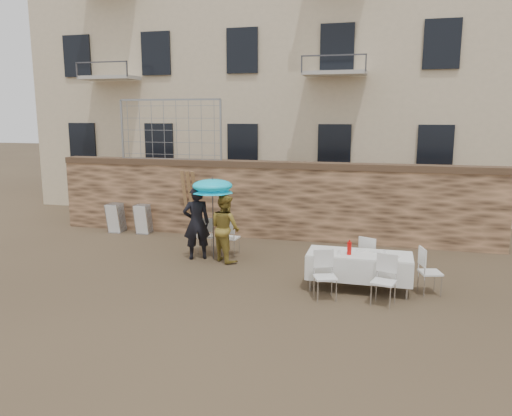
% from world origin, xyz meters
% --- Properties ---
extents(ground, '(80.00, 80.00, 0.00)m').
position_xyz_m(ground, '(0.00, 0.00, 0.00)').
color(ground, brown).
rests_on(ground, ground).
extents(stone_wall, '(13.00, 0.50, 2.20)m').
position_xyz_m(stone_wall, '(0.00, 5.00, 1.10)').
color(stone_wall, brown).
rests_on(stone_wall, ground).
extents(apartment_building, '(20.00, 8.00, 15.00)m').
position_xyz_m(apartment_building, '(0.00, 12.00, 7.50)').
color(apartment_building, '#C6B18F').
rests_on(apartment_building, ground).
extents(chain_link_fence, '(3.20, 0.06, 1.80)m').
position_xyz_m(chain_link_fence, '(-3.00, 5.00, 3.10)').
color(chain_link_fence, gray).
rests_on(chain_link_fence, stone_wall).
extents(man_suit, '(0.80, 0.71, 1.83)m').
position_xyz_m(man_suit, '(-1.17, 2.36, 0.92)').
color(man_suit, black).
rests_on(man_suit, ground).
extents(woman_dress, '(1.03, 0.99, 1.67)m').
position_xyz_m(woman_dress, '(-0.42, 2.36, 0.83)').
color(woman_dress, gold).
rests_on(woman_dress, ground).
extents(umbrella, '(1.04, 1.04, 1.90)m').
position_xyz_m(umbrella, '(-0.77, 2.46, 1.79)').
color(umbrella, '#3F3F44').
rests_on(umbrella, ground).
extents(couple_chair_left, '(0.62, 0.62, 0.96)m').
position_xyz_m(couple_chair_left, '(-1.17, 2.91, 0.48)').
color(couple_chair_left, white).
rests_on(couple_chair_left, ground).
extents(couple_chair_right, '(0.52, 0.52, 0.96)m').
position_xyz_m(couple_chair_right, '(-0.47, 2.91, 0.48)').
color(couple_chair_right, white).
rests_on(couple_chair_right, ground).
extents(banquet_table, '(2.10, 0.85, 0.78)m').
position_xyz_m(banquet_table, '(2.88, 1.10, 0.73)').
color(banquet_table, white).
rests_on(banquet_table, ground).
extents(soda_bottle, '(0.09, 0.09, 0.26)m').
position_xyz_m(soda_bottle, '(2.68, 0.95, 0.91)').
color(soda_bottle, red).
rests_on(soda_bottle, banquet_table).
extents(table_chair_front_left, '(0.62, 0.62, 0.96)m').
position_xyz_m(table_chair_front_left, '(2.28, 0.35, 0.48)').
color(table_chair_front_left, white).
rests_on(table_chair_front_left, ground).
extents(table_chair_front_right, '(0.59, 0.59, 0.96)m').
position_xyz_m(table_chair_front_right, '(3.38, 0.35, 0.48)').
color(table_chair_front_right, white).
rests_on(table_chair_front_right, ground).
extents(table_chair_back, '(0.64, 0.64, 0.96)m').
position_xyz_m(table_chair_back, '(3.08, 1.90, 0.48)').
color(table_chair_back, white).
rests_on(table_chair_back, ground).
extents(table_chair_side, '(0.59, 0.59, 0.96)m').
position_xyz_m(table_chair_side, '(4.28, 1.20, 0.48)').
color(table_chair_side, white).
rests_on(table_chair_side, ground).
extents(chair_stack_left, '(0.46, 0.55, 0.92)m').
position_xyz_m(chair_stack_left, '(-4.63, 4.60, 0.46)').
color(chair_stack_left, white).
rests_on(chair_stack_left, ground).
extents(chair_stack_right, '(0.46, 0.47, 0.92)m').
position_xyz_m(chair_stack_right, '(-3.73, 4.60, 0.46)').
color(chair_stack_right, white).
rests_on(chair_stack_right, ground).
extents(wood_planks, '(0.70, 0.20, 2.00)m').
position_xyz_m(wood_planks, '(-2.13, 4.67, 1.00)').
color(wood_planks, '#A37749').
rests_on(wood_planks, ground).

